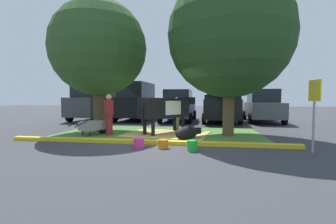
% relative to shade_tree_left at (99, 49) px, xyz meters
% --- Properties ---
extents(ground_plane, '(80.00, 80.00, 0.00)m').
position_rel_shade_tree_left_xyz_m(ground_plane, '(2.95, -2.42, -3.66)').
color(ground_plane, '#38383D').
extents(grass_island, '(8.23, 4.20, 0.02)m').
position_rel_shade_tree_left_xyz_m(grass_island, '(2.78, -0.33, -3.65)').
color(grass_island, '#477A33').
rests_on(grass_island, ground).
extents(curb_yellow, '(9.43, 0.24, 0.12)m').
position_rel_shade_tree_left_xyz_m(curb_yellow, '(2.78, -2.57, -3.60)').
color(curb_yellow, yellow).
rests_on(curb_yellow, ground).
extents(hay_bedding, '(3.55, 2.89, 0.04)m').
position_rel_shade_tree_left_xyz_m(hay_bedding, '(3.14, -0.58, -3.63)').
color(hay_bedding, tan).
rests_on(hay_bedding, ground).
extents(shade_tree_left, '(4.19, 4.19, 5.78)m').
position_rel_shade_tree_left_xyz_m(shade_tree_left, '(0.00, 0.00, 0.00)').
color(shade_tree_left, '#4C3823').
rests_on(shade_tree_left, ground).
extents(shade_tree_right, '(4.78, 4.78, 6.27)m').
position_rel_shade_tree_left_xyz_m(shade_tree_right, '(5.55, -0.43, 0.21)').
color(shade_tree_right, brown).
rests_on(shade_tree_right, ground).
extents(cow_holstein, '(2.14, 2.76, 1.52)m').
position_rel_shade_tree_left_xyz_m(cow_holstein, '(3.07, -0.29, -2.59)').
color(cow_holstein, black).
rests_on(cow_holstein, ground).
extents(calf_lying, '(1.01, 1.26, 0.48)m').
position_rel_shade_tree_left_xyz_m(calf_lying, '(4.04, -1.60, -3.42)').
color(calf_lying, black).
rests_on(calf_lying, ground).
extents(person_handler, '(0.34, 0.51, 1.62)m').
position_rel_shade_tree_left_xyz_m(person_handler, '(0.93, -1.14, -2.79)').
color(person_handler, maroon).
rests_on(person_handler, ground).
extents(person_visitor_near, '(0.52, 0.34, 1.51)m').
position_rel_shade_tree_left_xyz_m(person_visitor_near, '(3.32, 1.09, -2.85)').
color(person_visitor_near, '#9E7F5B').
rests_on(person_visitor_near, ground).
extents(wheelbarrow, '(1.11, 1.55, 0.63)m').
position_rel_shade_tree_left_xyz_m(wheelbarrow, '(0.27, -1.19, -3.27)').
color(wheelbarrow, gray).
rests_on(wheelbarrow, ground).
extents(parking_sign, '(0.14, 0.44, 1.95)m').
position_rel_shade_tree_left_xyz_m(parking_sign, '(7.51, -3.09, -2.28)').
color(parking_sign, '#99999E').
rests_on(parking_sign, ground).
extents(bucket_pink, '(0.33, 0.33, 0.29)m').
position_rel_shade_tree_left_xyz_m(bucket_pink, '(2.73, -3.24, -3.51)').
color(bucket_pink, '#EA3893').
rests_on(bucket_pink, ground).
extents(bucket_orange, '(0.32, 0.32, 0.26)m').
position_rel_shade_tree_left_xyz_m(bucket_orange, '(3.44, -3.13, -3.52)').
color(bucket_orange, orange).
rests_on(bucket_orange, ground).
extents(bucket_green, '(0.31, 0.31, 0.30)m').
position_rel_shade_tree_left_xyz_m(bucket_green, '(4.31, -3.37, -3.50)').
color(bucket_green, green).
rests_on(bucket_green, ground).
extents(suv_dark_grey, '(2.27, 4.67, 2.52)m').
position_rel_shade_tree_left_xyz_m(suv_dark_grey, '(-2.77, 5.18, -2.39)').
color(suv_dark_grey, '#3D3D42').
rests_on(suv_dark_grey, ground).
extents(suv_black, '(2.27, 4.67, 2.52)m').
position_rel_shade_tree_left_xyz_m(suv_black, '(0.10, 5.49, -2.39)').
color(suv_black, black).
rests_on(suv_black, ground).
extents(sedan_blue, '(2.16, 4.47, 2.02)m').
position_rel_shade_tree_left_xyz_m(sedan_blue, '(2.95, 5.21, -2.67)').
color(sedan_blue, navy).
rests_on(sedan_blue, ground).
extents(pickup_truck_black, '(2.39, 5.48, 2.42)m').
position_rel_shade_tree_left_xyz_m(pickup_truck_black, '(5.67, 5.41, -2.54)').
color(pickup_truck_black, black).
rests_on(pickup_truck_black, ground).
extents(hatchback_white, '(2.16, 4.47, 2.02)m').
position_rel_shade_tree_left_xyz_m(hatchback_white, '(8.18, 5.46, -2.67)').
color(hatchback_white, '#4C5156').
rests_on(hatchback_white, ground).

